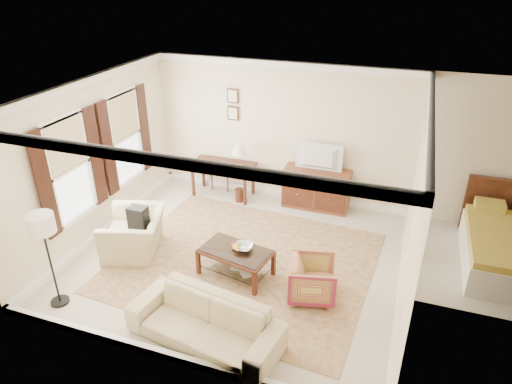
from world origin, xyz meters
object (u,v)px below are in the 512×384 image
Objects in this scene: tv at (319,150)px; club_armchair at (134,227)px; coffee_table at (236,256)px; writing_desk at (223,169)px; striped_armchair at (312,277)px; sideboard at (316,189)px; sofa at (205,316)px.

club_armchair is (-2.63, -2.65, -0.79)m from tv.
coffee_table is at bearing 70.65° from club_armchair.
club_armchair reaches higher than coffee_table.
tv is 0.81× the size of club_armchair.
coffee_table is (1.31, -2.56, -0.26)m from writing_desk.
writing_desk is 1.90× the size of striped_armchair.
writing_desk is 2.04m from sideboard.
striped_armchair reaches higher than coffee_table.
coffee_table is 1.72× the size of striped_armchair.
tv is 4.31m from sofa.
writing_desk is at bearing 119.21° from sofa.
striped_armchair is at bearing 68.87° from club_armchair.
writing_desk is at bearing 30.67° from striped_armchair.
sofa is (2.06, -1.53, -0.08)m from club_armchair.
writing_desk is at bearing 3.70° from tv.
striped_armchair is (2.60, -2.69, -0.27)m from writing_desk.
sideboard reaches higher than writing_desk.
writing_desk is 1.50× the size of tv.
coffee_table is at bearing 105.08° from sofa.
tv is 0.73× the size of coffee_table.
writing_desk is 1.10× the size of coffee_table.
writing_desk is 0.65× the size of sofa.
tv reaches higher than sideboard.
sofa reaches higher than coffee_table.
sideboard is 0.64× the size of sofa.
sideboard reaches higher than sofa.
club_armchair is at bearing -103.64° from writing_desk.
sideboard is 2.80m from coffee_table.
tv is at bearing -90.00° from sideboard.
sideboard is at bearing -90.00° from tv.
striped_armchair is (1.29, -0.13, -0.01)m from coffee_table.
coffee_table is 0.59× the size of sofa.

